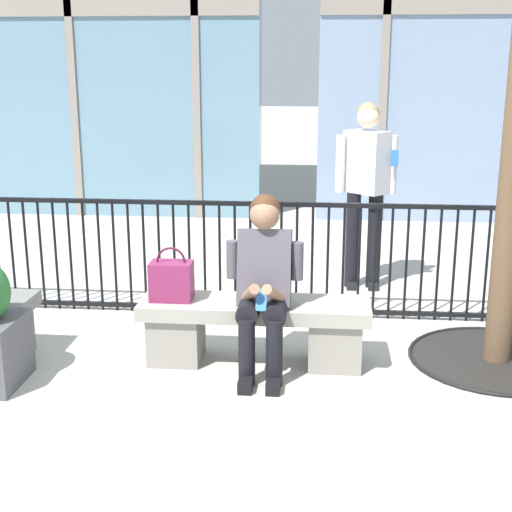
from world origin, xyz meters
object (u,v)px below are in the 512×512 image
object	(u,v)px
stone_bench	(255,326)
seated_person_with_phone	(264,279)
handbag_on_bench	(172,280)
bystander_at_railing	(366,182)

from	to	relation	value
stone_bench	seated_person_with_phone	size ratio (longest dim) A/B	1.32
handbag_on_bench	stone_bench	bearing A→B (deg)	0.99
stone_bench	seated_person_with_phone	world-z (taller)	seated_person_with_phone
stone_bench	seated_person_with_phone	bearing A→B (deg)	-60.64
handbag_on_bench	bystander_at_railing	bearing A→B (deg)	52.70
seated_person_with_phone	bystander_at_railing	distance (m)	2.17
stone_bench	bystander_at_railing	world-z (taller)	bystander_at_railing
bystander_at_railing	seated_person_with_phone	bearing A→B (deg)	-111.25
seated_person_with_phone	handbag_on_bench	xyz separation A→B (m)	(-0.65, 0.12, -0.06)
stone_bench	bystander_at_railing	bearing A→B (deg)	65.56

